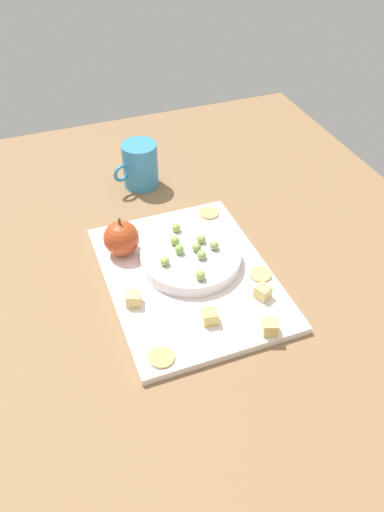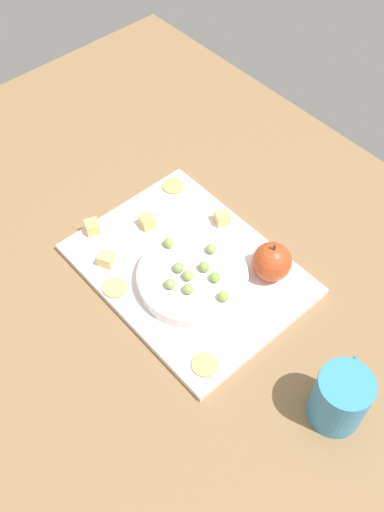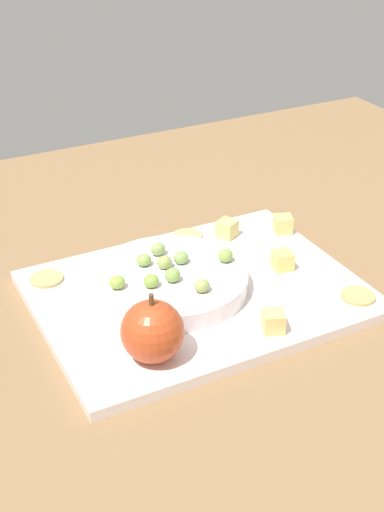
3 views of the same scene
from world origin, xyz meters
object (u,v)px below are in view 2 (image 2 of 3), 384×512
at_px(platter, 188,269).
at_px(cracker_1, 205,365).
at_px(cheese_cube_2, 147,221).
at_px(grape_0, 169,243).
at_px(grape_4, 188,276).
at_px(cracker_0, 173,186).
at_px(cup, 340,398).
at_px(apple_whole, 272,262).
at_px(grape_3, 188,289).
at_px(serving_dish, 193,278).
at_px(cheese_cube_1, 107,259).
at_px(cracker_2, 115,288).
at_px(grape_5, 170,284).
at_px(grape_7, 178,268).
at_px(grape_8, 223,296).
at_px(cheese_cube_3, 222,218).
at_px(grape_6, 204,267).
at_px(grape_2, 211,249).
at_px(grape_1, 215,277).
at_px(cheese_cube_0, 92,227).

relative_size(platter, cracker_1, 9.29).
xyz_separation_m(platter, cheese_cube_2, (-0.12, 0.01, 0.02)).
height_order(grape_0, grape_4, grape_0).
height_order(cracker_0, cup, cup).
distance_m(apple_whole, grape_3, 0.15).
xyz_separation_m(serving_dish, cheese_cube_1, (-0.12, -0.08, -0.00)).
bearing_deg(cracker_2, cup, 16.47).
bearing_deg(grape_5, cheese_cube_2, 155.16).
distance_m(cracker_0, grape_7, 0.21).
bearing_deg(grape_5, grape_4, 78.80).
distance_m(serving_dish, cracker_1, 0.15).
height_order(grape_0, grape_8, same).
bearing_deg(cracker_1, cheese_cube_1, 179.08).
distance_m(cracker_2, grape_8, 0.18).
height_order(grape_3, grape_5, grape_5).
height_order(apple_whole, cheese_cube_2, apple_whole).
distance_m(serving_dish, grape_7, 0.03).
xyz_separation_m(cheese_cube_3, grape_8, (0.13, -0.12, 0.02)).
bearing_deg(grape_6, grape_3, -72.82).
height_order(serving_dish, grape_6, grape_6).
bearing_deg(grape_2, cheese_cube_3, 124.49).
height_order(cheese_cube_2, grape_2, grape_2).
xyz_separation_m(cheese_cube_3, grape_7, (0.04, -0.14, 0.02)).
bearing_deg(serving_dish, cheese_cube_3, 116.52).
bearing_deg(grape_1, grape_8, -22.93).
bearing_deg(apple_whole, grape_1, -113.68).
distance_m(apple_whole, grape_1, 0.10).
distance_m(grape_5, grape_8, 0.09).
bearing_deg(grape_7, grape_5, -62.50).
bearing_deg(grape_3, cracker_1, -29.31).
height_order(platter, cheese_cube_0, cheese_cube_0).
bearing_deg(grape_0, platter, 9.00).
xyz_separation_m(cheese_cube_3, cup, (0.36, -0.12, 0.02)).
distance_m(cracker_1, grape_7, 0.17).
xyz_separation_m(apple_whole, grape_4, (-0.07, -0.12, -0.00)).
bearing_deg(cheese_cube_3, platter, -72.49).
xyz_separation_m(grape_3, grape_5, (-0.03, -0.02, 0.00)).
bearing_deg(grape_5, cracker_1, -18.43).
xyz_separation_m(grape_3, grape_8, (0.05, 0.03, 0.00)).
distance_m(cheese_cube_1, grape_7, 0.13).
xyz_separation_m(cracker_0, cracker_1, (0.31, -0.20, 0.00)).
relative_size(cheese_cube_2, cracker_0, 0.57).
bearing_deg(cracker_1, cheese_cube_3, 131.58).
xyz_separation_m(cheese_cube_0, grape_8, (0.27, 0.06, 0.02)).
bearing_deg(cheese_cube_0, platter, 23.55).
bearing_deg(grape_1, grape_3, -104.13).
bearing_deg(grape_2, serving_dish, -76.26).
distance_m(cracker_0, grape_4, 0.23).
height_order(cheese_cube_1, cup, cup).
relative_size(cheese_cube_2, cup, 0.22).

